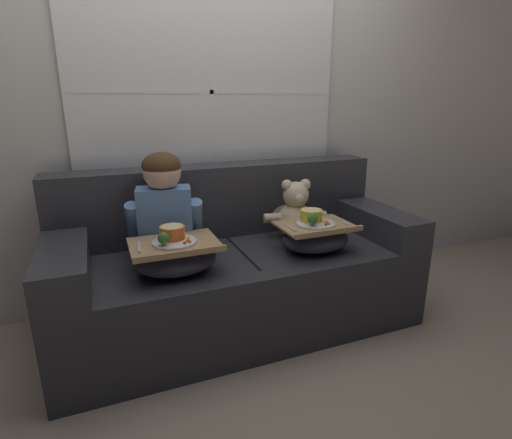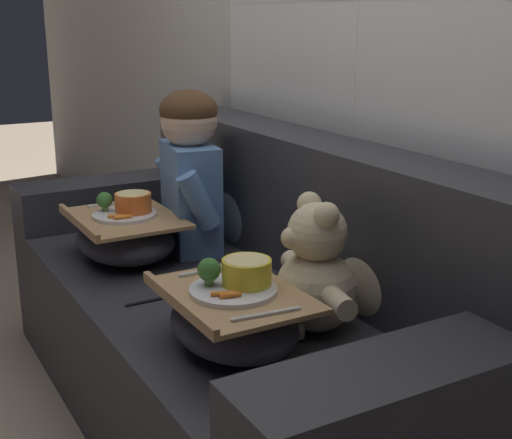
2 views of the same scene
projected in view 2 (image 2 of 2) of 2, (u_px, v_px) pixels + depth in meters
name	position (u px, v px, depth m)	size (l,w,h in m)	color
ground_plane	(227.00, 421.00, 2.30)	(14.00, 14.00, 0.00)	tan
wall_back_with_window	(369.00, 2.00, 2.18)	(8.00, 0.08, 2.60)	beige
couch	(242.00, 322.00, 2.24)	(1.99, 0.86, 0.90)	#2D2D33
throw_pillow_behind_child	(237.00, 199.00, 2.57)	(0.33, 0.16, 0.34)	slate
throw_pillow_behind_teddy	(372.00, 262.00, 1.92)	(0.31, 0.15, 0.32)	#C1B293
child_figure	(190.00, 164.00, 2.44)	(0.41, 0.22, 0.56)	#5B84BC
teddy_bear	(314.00, 275.00, 1.84)	(0.39, 0.28, 0.36)	beige
lap_tray_child	(126.00, 235.00, 2.39)	(0.42, 0.33, 0.23)	#2D2D38
lap_tray_teddy	(234.00, 317.00, 1.74)	(0.40, 0.31, 0.23)	#2D2D38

